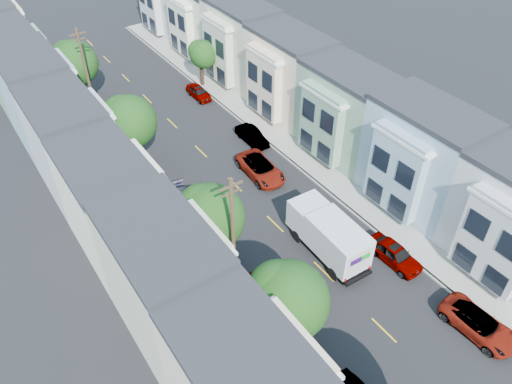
{
  "coord_description": "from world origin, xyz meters",
  "views": [
    {
      "loc": [
        -17.45,
        -16.88,
        27.69
      ],
      "look_at": [
        -0.49,
        7.98,
        2.2
      ],
      "focal_mm": 35.0,
      "sensor_mm": 36.0,
      "label": 1
    }
  ],
  "objects_px": {
    "tree_d": "(129,123)",
    "utility_pole_near": "(233,241)",
    "tree_c": "(210,218)",
    "parked_left_c": "(265,293)",
    "lead_sedan": "(261,168)",
    "parked_left_d": "(185,201)",
    "parked_right_b": "(395,254)",
    "utility_pole_far": "(88,79)",
    "parked_right_c": "(252,136)",
    "parked_right_d": "(199,92)",
    "tree_far_r": "(203,55)",
    "fedex_truck": "(328,234)",
    "tree_e": "(74,64)",
    "tree_b": "(287,302)",
    "parked_right_a": "(479,324)"
  },
  "relations": [
    {
      "from": "tree_d",
      "to": "parked_right_b",
      "type": "xyz_separation_m",
      "value": [
        11.2,
        -20.35,
        -4.59
      ]
    },
    {
      "from": "tree_b",
      "to": "parked_left_d",
      "type": "bearing_deg",
      "value": 84.81
    },
    {
      "from": "tree_c",
      "to": "parked_right_a",
      "type": "distance_m",
      "value": 18.67
    },
    {
      "from": "fedex_truck",
      "to": "parked_right_d",
      "type": "xyz_separation_m",
      "value": [
        3.49,
        25.64,
        -1.21
      ]
    },
    {
      "from": "tree_d",
      "to": "utility_pole_near",
      "type": "bearing_deg",
      "value": -89.99
    },
    {
      "from": "parked_left_d",
      "to": "parked_right_b",
      "type": "distance_m",
      "value": 17.04
    },
    {
      "from": "utility_pole_near",
      "to": "parked_right_c",
      "type": "bearing_deg",
      "value": 52.44
    },
    {
      "from": "lead_sedan",
      "to": "parked_right_b",
      "type": "xyz_separation_m",
      "value": [
        2.28,
        -13.92,
        -0.01
      ]
    },
    {
      "from": "lead_sedan",
      "to": "parked_left_d",
      "type": "xyz_separation_m",
      "value": [
        -7.52,
        0.02,
        -0.12
      ]
    },
    {
      "from": "utility_pole_near",
      "to": "parked_right_b",
      "type": "xyz_separation_m",
      "value": [
        11.2,
        -4.08,
        -4.4
      ]
    },
    {
      "from": "tree_e",
      "to": "parked_right_b",
      "type": "distance_m",
      "value": 36.29
    },
    {
      "from": "parked_left_c",
      "to": "parked_right_d",
      "type": "relative_size",
      "value": 1.0
    },
    {
      "from": "parked_right_d",
      "to": "parked_left_c",
      "type": "bearing_deg",
      "value": -110.29
    },
    {
      "from": "utility_pole_near",
      "to": "parked_right_c",
      "type": "height_order",
      "value": "utility_pole_near"
    },
    {
      "from": "parked_left_d",
      "to": "parked_right_a",
      "type": "height_order",
      "value": "parked_right_a"
    },
    {
      "from": "utility_pole_far",
      "to": "parked_right_d",
      "type": "xyz_separation_m",
      "value": [
        11.2,
        -0.95,
        -4.5
      ]
    },
    {
      "from": "parked_right_b",
      "to": "parked_right_d",
      "type": "height_order",
      "value": "parked_right_b"
    },
    {
      "from": "tree_far_r",
      "to": "parked_left_c",
      "type": "distance_m",
      "value": 31.31
    },
    {
      "from": "tree_far_r",
      "to": "parked_left_d",
      "type": "distance_m",
      "value": 21.24
    },
    {
      "from": "tree_e",
      "to": "tree_far_r",
      "type": "xyz_separation_m",
      "value": [
        13.2,
        -2.91,
        -1.39
      ]
    },
    {
      "from": "utility_pole_near",
      "to": "parked_right_b",
      "type": "height_order",
      "value": "utility_pole_near"
    },
    {
      "from": "tree_b",
      "to": "tree_c",
      "type": "distance_m",
      "value": 8.6
    },
    {
      "from": "tree_d",
      "to": "tree_far_r",
      "type": "xyz_separation_m",
      "value": [
        13.2,
        10.99,
        -1.67
      ]
    },
    {
      "from": "parked_right_a",
      "to": "tree_e",
      "type": "bearing_deg",
      "value": 101.77
    },
    {
      "from": "tree_e",
      "to": "parked_left_d",
      "type": "relative_size",
      "value": 1.74
    },
    {
      "from": "tree_b",
      "to": "lead_sedan",
      "type": "height_order",
      "value": "tree_b"
    },
    {
      "from": "tree_e",
      "to": "tree_d",
      "type": "bearing_deg",
      "value": -90.0
    },
    {
      "from": "tree_b",
      "to": "parked_left_d",
      "type": "distance_m",
      "value": 16.12
    },
    {
      "from": "tree_far_r",
      "to": "fedex_truck",
      "type": "relative_size",
      "value": 0.76
    },
    {
      "from": "utility_pole_far",
      "to": "parked_right_c",
      "type": "relative_size",
      "value": 2.44
    },
    {
      "from": "tree_c",
      "to": "lead_sedan",
      "type": "xyz_separation_m",
      "value": [
        8.92,
        6.83,
        -4.0
      ]
    },
    {
      "from": "parked_right_d",
      "to": "parked_left_d",
      "type": "bearing_deg",
      "value": -122.91
    },
    {
      "from": "tree_e",
      "to": "parked_right_d",
      "type": "xyz_separation_m",
      "value": [
        11.2,
        -5.12,
        -4.41
      ]
    },
    {
      "from": "tree_b",
      "to": "tree_d",
      "type": "distance_m",
      "value": 21.86
    },
    {
      "from": "tree_d",
      "to": "tree_far_r",
      "type": "bearing_deg",
      "value": 39.8
    },
    {
      "from": "fedex_truck",
      "to": "parked_right_b",
      "type": "height_order",
      "value": "fedex_truck"
    },
    {
      "from": "tree_d",
      "to": "parked_left_d",
      "type": "relative_size",
      "value": 1.79
    },
    {
      "from": "tree_far_r",
      "to": "fedex_truck",
      "type": "xyz_separation_m",
      "value": [
        -5.48,
        -27.85,
        -1.81
      ]
    },
    {
      "from": "tree_d",
      "to": "tree_c",
      "type": "bearing_deg",
      "value": -90.0
    },
    {
      "from": "parked_right_c",
      "to": "lead_sedan",
      "type": "bearing_deg",
      "value": -115.42
    },
    {
      "from": "parked_right_a",
      "to": "tree_far_r",
      "type": "bearing_deg",
      "value": 83.72
    },
    {
      "from": "lead_sedan",
      "to": "parked_right_b",
      "type": "relative_size",
      "value": 1.18
    },
    {
      "from": "parked_left_c",
      "to": "parked_right_b",
      "type": "xyz_separation_m",
      "value": [
        9.8,
        -2.49,
        0.1
      ]
    },
    {
      "from": "tree_c",
      "to": "parked_left_c",
      "type": "xyz_separation_m",
      "value": [
        1.4,
        -4.59,
        -4.11
      ]
    },
    {
      "from": "tree_b",
      "to": "parked_right_b",
      "type": "xyz_separation_m",
      "value": [
        11.2,
        1.51,
        -4.3
      ]
    },
    {
      "from": "tree_far_r",
      "to": "parked_right_d",
      "type": "bearing_deg",
      "value": -132.11
    },
    {
      "from": "parked_left_c",
      "to": "utility_pole_near",
      "type": "bearing_deg",
      "value": 135.11
    },
    {
      "from": "tree_c",
      "to": "parked_right_c",
      "type": "xyz_separation_m",
      "value": [
        11.2,
        11.56,
        -4.08
      ]
    },
    {
      "from": "tree_d",
      "to": "fedex_truck",
      "type": "distance_m",
      "value": 18.86
    },
    {
      "from": "parked_left_c",
      "to": "parked_right_b",
      "type": "bearing_deg",
      "value": -10.55
    }
  ]
}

